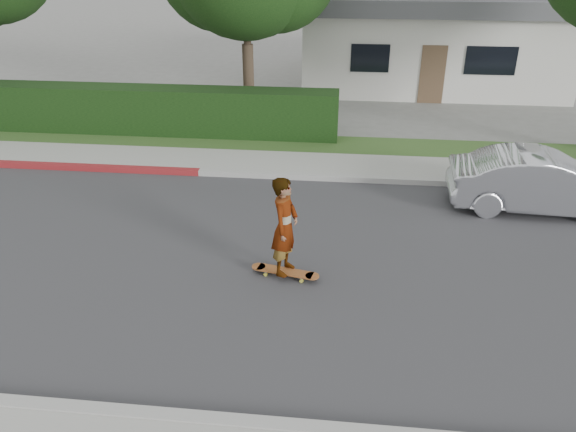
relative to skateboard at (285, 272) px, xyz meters
name	(u,v)px	position (x,y,z in m)	size (l,w,h in m)	color
ground	(99,251)	(-3.78, 0.53, -0.11)	(120.00, 120.00, 0.00)	slate
road	(99,251)	(-3.78, 0.53, -0.11)	(60.00, 8.00, 0.01)	#2D2D30
curb_far	(162,171)	(-3.78, 4.63, -0.04)	(60.00, 0.20, 0.15)	#9E9E99
sidewalk_far	(172,159)	(-3.78, 5.53, -0.05)	(60.00, 1.60, 0.12)	gray
planting_strip	(188,141)	(-3.78, 7.13, -0.06)	(60.00, 1.60, 0.10)	#2D4C1E
hedge	(97,110)	(-6.78, 7.73, 0.64)	(15.00, 1.00, 1.50)	black
house	(428,29)	(4.22, 16.53, 1.98)	(10.60, 8.60, 4.30)	beige
skateboard	(285,272)	(0.00, 0.00, 0.00)	(1.31, 0.51, 0.12)	gold
skateboarder	(285,226)	(0.00, 0.00, 0.93)	(0.67, 0.44, 1.83)	white
car_silver	(543,182)	(5.41, 3.44, 0.56)	(1.42, 4.08, 1.34)	silver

